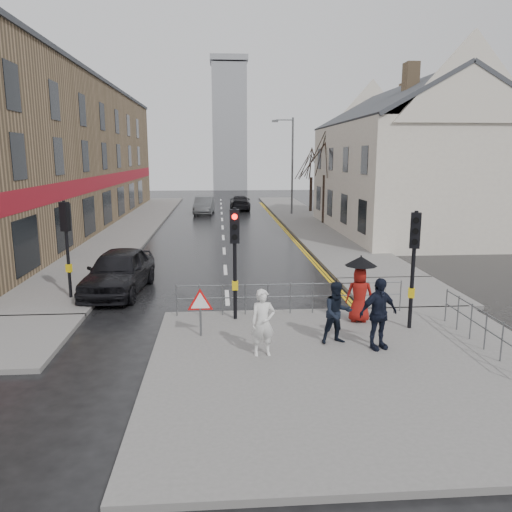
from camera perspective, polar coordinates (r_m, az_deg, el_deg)
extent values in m
plane|color=black|center=(15.23, -3.11, -7.91)|extent=(120.00, 120.00, 0.00)
cube|color=#605E5B|center=(12.39, 11.61, -12.46)|extent=(10.00, 9.00, 0.14)
cube|color=#605E5B|center=(38.22, -13.68, 3.62)|extent=(4.00, 44.00, 0.14)
cube|color=#605E5B|center=(40.26, 5.42, 4.27)|extent=(4.00, 40.00, 0.14)
cube|color=#605E5B|center=(19.29, 16.42, -3.99)|extent=(4.00, 4.20, 0.14)
cube|color=#8C7050|center=(38.22, -22.58, 10.50)|extent=(8.00, 42.00, 10.00)
cube|color=beige|center=(34.65, 16.61, 8.40)|extent=(9.00, 16.00, 7.00)
cube|color=#8C7050|center=(30.63, 17.26, 18.73)|extent=(0.70, 0.90, 1.80)
cube|color=#8C7050|center=(39.01, 16.67, 17.08)|extent=(0.70, 0.90, 1.80)
cube|color=gray|center=(76.50, -3.06, 14.36)|extent=(5.00, 5.00, 18.00)
cylinder|color=black|center=(14.93, -2.43, -0.97)|extent=(0.11, 0.11, 3.40)
cube|color=black|center=(14.73, -2.47, 3.41)|extent=(0.28, 0.22, 1.00)
cylinder|color=#FF0C07|center=(14.55, -2.46, 4.50)|extent=(0.16, 0.04, 0.16)
cylinder|color=black|center=(14.59, -2.45, 3.33)|extent=(0.16, 0.04, 0.16)
cylinder|color=black|center=(14.63, -2.44, 2.17)|extent=(0.16, 0.04, 0.16)
cube|color=gold|center=(15.08, -2.41, -3.38)|extent=(0.18, 0.14, 0.28)
cylinder|color=black|center=(14.80, 17.48, -1.60)|extent=(0.11, 0.11, 3.40)
cube|color=black|center=(14.59, 17.75, 2.80)|extent=(0.34, 0.30, 1.00)
cylinder|color=black|center=(14.41, 17.84, 3.90)|extent=(0.16, 0.09, 0.16)
cylinder|color=black|center=(14.45, 17.76, 2.72)|extent=(0.16, 0.09, 0.16)
cylinder|color=black|center=(14.50, 17.69, 1.55)|extent=(0.16, 0.09, 0.16)
cube|color=gold|center=(14.95, 17.33, -4.03)|extent=(0.22, 0.19, 0.28)
cylinder|color=black|center=(18.43, -20.74, 0.67)|extent=(0.11, 0.11, 3.40)
cube|color=black|center=(18.26, -21.00, 4.22)|extent=(0.34, 0.30, 1.00)
cylinder|color=black|center=(18.34, -20.80, 5.21)|extent=(0.16, 0.09, 0.16)
cylinder|color=black|center=(18.38, -20.74, 4.28)|extent=(0.16, 0.09, 0.16)
cylinder|color=black|center=(18.41, -20.67, 3.35)|extent=(0.16, 0.09, 0.16)
cube|color=gold|center=(18.55, -20.60, -1.30)|extent=(0.22, 0.19, 0.28)
cylinder|color=#595B5E|center=(15.67, -9.06, -5.04)|extent=(0.04, 0.04, 1.00)
cylinder|color=#595B5E|center=(16.64, 16.18, -4.38)|extent=(0.04, 0.04, 1.00)
cylinder|color=#595B5E|center=(15.64, 3.97, -3.23)|extent=(7.10, 0.04, 0.04)
cylinder|color=#595B5E|center=(15.75, 3.95, -4.64)|extent=(7.10, 0.04, 0.04)
cylinder|color=#595B5E|center=(16.05, 20.90, -5.26)|extent=(0.04, 0.04, 1.00)
cylinder|color=#595B5E|center=(14.01, 24.91, -6.04)|extent=(0.04, 4.50, 0.04)
cylinder|color=#595B5E|center=(14.13, 24.77, -7.59)|extent=(0.04, 4.50, 0.04)
cylinder|color=#595B5E|center=(13.92, -6.34, -7.39)|extent=(0.06, 0.06, 0.85)
cylinder|color=red|center=(13.76, -6.39, -5.33)|extent=(0.80, 0.03, 0.80)
cylinder|color=white|center=(13.75, -6.39, -5.35)|extent=(0.60, 0.03, 0.60)
cylinder|color=#595B5E|center=(42.84, 4.18, 10.18)|extent=(0.16, 0.16, 8.00)
cylinder|color=#595B5E|center=(42.84, 3.29, 15.27)|extent=(1.40, 0.10, 0.10)
cube|color=#595B5E|center=(42.73, 2.19, 15.16)|extent=(0.50, 0.25, 0.18)
cylinder|color=#30201A|center=(37.33, 7.77, 6.47)|extent=(0.26, 0.26, 3.50)
cylinder|color=#30201A|center=(45.27, 6.28, 7.03)|extent=(0.26, 0.26, 3.00)
imported|color=silver|center=(12.42, 0.80, -7.63)|extent=(0.65, 0.46, 1.69)
imported|color=black|center=(13.37, 9.27, -6.43)|extent=(0.90, 0.75, 1.67)
imported|color=maroon|center=(15.21, 11.75, -4.35)|extent=(0.89, 0.66, 1.66)
cylinder|color=black|center=(15.18, 11.77, -3.99)|extent=(0.02, 0.02, 1.86)
cone|color=black|center=(14.97, 11.91, -0.56)|extent=(0.96, 0.96, 0.28)
imported|color=black|center=(13.19, 13.81, -6.41)|extent=(1.18, 0.76, 1.87)
imported|color=black|center=(19.22, -15.41, -1.68)|extent=(2.38, 4.99, 1.64)
imported|color=#45484A|center=(44.23, -5.95, 5.76)|extent=(1.85, 4.56, 1.47)
imported|color=black|center=(47.21, -1.84, 6.11)|extent=(2.04, 4.74, 1.36)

